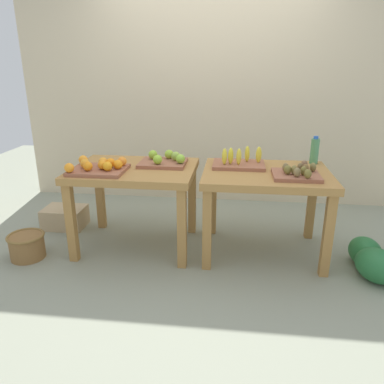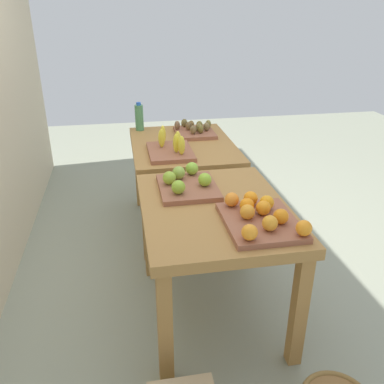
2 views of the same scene
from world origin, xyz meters
name	(u,v)px [view 1 (image 1 of 2)]	position (x,y,z in m)	size (l,w,h in m)	color
ground_plane	(199,248)	(0.00, 0.00, 0.00)	(8.00, 8.00, 0.00)	gray
back_wall	(212,71)	(0.00, 1.35, 1.50)	(4.40, 0.12, 3.00)	beige
display_table_left	(135,179)	(-0.56, 0.00, 0.63)	(1.04, 0.80, 0.74)	#A4763C
display_table_right	(266,184)	(0.56, 0.00, 0.63)	(1.04, 0.80, 0.74)	#A4763C
orange_bin	(99,167)	(-0.81, -0.18, 0.78)	(0.46, 0.38, 0.11)	#95583F
apple_bin	(165,161)	(-0.32, 0.11, 0.77)	(0.42, 0.34, 0.11)	#95583F
banana_crate	(239,162)	(0.33, 0.13, 0.77)	(0.44, 0.32, 0.17)	#95583F
kiwi_bin	(297,173)	(0.78, -0.14, 0.77)	(0.36, 0.32, 0.10)	#95583F
water_bottle	(315,151)	(0.99, 0.31, 0.85)	(0.07, 0.07, 0.24)	#4C8C59
wicker_basket	(27,245)	(-1.43, -0.35, 0.11)	(0.31, 0.31, 0.22)	brown
cardboard_produce_box	(65,217)	(-1.39, 0.30, 0.10)	(0.40, 0.30, 0.20)	tan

